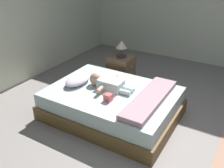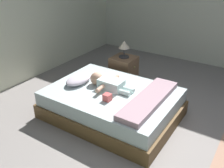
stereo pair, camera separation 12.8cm
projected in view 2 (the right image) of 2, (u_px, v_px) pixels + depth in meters
name	position (u px, v px, depth m)	size (l,w,h in m)	color
ground_plane	(174.00, 154.00, 2.81)	(8.00, 8.00, 0.00)	gray
bed	(112.00, 103.00, 3.42)	(1.27, 1.73, 0.40)	brown
pillow	(79.00, 79.00, 3.52)	(0.46, 0.26, 0.11)	silver
baby	(107.00, 83.00, 3.38)	(0.53, 0.65, 0.18)	white
toothbrush	(113.00, 79.00, 3.63)	(0.10, 0.14, 0.02)	blue
nightstand	(124.00, 70.00, 4.34)	(0.39, 0.42, 0.47)	#876244
lamp	(124.00, 46.00, 4.15)	(0.19, 0.19, 0.29)	#333338
blanket	(149.00, 100.00, 3.05)	(1.14, 0.31, 0.07)	#AA8994
toy_block	(107.00, 97.00, 3.08)	(0.10, 0.10, 0.09)	#DD5555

